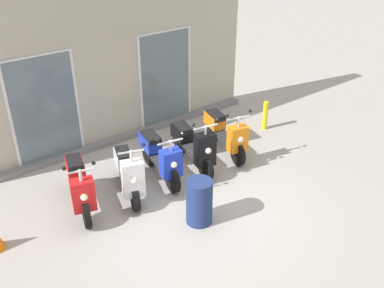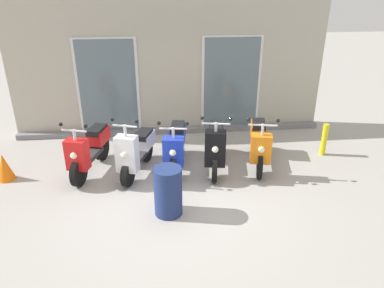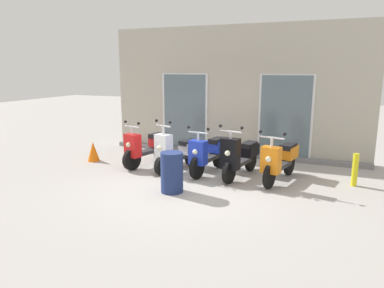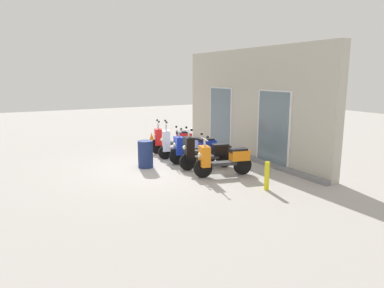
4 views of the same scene
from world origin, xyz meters
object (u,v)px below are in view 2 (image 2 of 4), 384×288
scooter_orange (259,142)px  traffic_cone (4,167)px  scooter_black (215,145)px  scooter_blue (176,146)px  trash_bin (168,191)px  scooter_white (136,151)px  scooter_red (90,149)px  curb_bollard (324,140)px

scooter_orange → traffic_cone: scooter_orange is taller
scooter_orange → scooter_black: bearing=-177.2°
scooter_blue → trash_bin: 1.55m
scooter_white → scooter_black: 1.54m
traffic_cone → scooter_blue: bearing=2.2°
scooter_red → scooter_blue: scooter_red is taller
scooter_white → curb_bollard: bearing=5.7°
scooter_white → trash_bin: size_ratio=1.80×
scooter_black → curb_bollard: 2.42m
traffic_cone → scooter_orange: bearing=1.3°
scooter_red → scooter_white: 0.91m
scooter_white → scooter_blue: (0.77, 0.12, 0.01)m
scooter_red → scooter_blue: bearing=-0.4°
scooter_white → traffic_cone: bearing=-179.9°
scooter_white → scooter_orange: (2.43, 0.11, 0.02)m
curb_bollard → trash_bin: (-3.40, -1.80, 0.06)m
scooter_white → scooter_black: scooter_white is taller
scooter_white → trash_bin: (0.54, -1.41, -0.06)m
scooter_red → curb_bollard: size_ratio=2.23×
curb_bollard → scooter_orange: bearing=-169.5°
scooter_black → scooter_orange: size_ratio=1.00×
curb_bollard → trash_bin: trash_bin is taller
scooter_blue → scooter_black: 0.78m
traffic_cone → trash_bin: trash_bin is taller
scooter_white → scooter_black: (1.54, 0.07, 0.03)m
trash_bin → scooter_orange: bearing=38.9°
scooter_blue → scooter_black: (0.77, -0.05, 0.02)m
traffic_cone → curb_bollard: bearing=3.5°
scooter_black → scooter_orange: 0.89m
curb_bollard → trash_bin: 3.85m
scooter_blue → traffic_cone: (-3.23, -0.13, -0.22)m
scooter_black → curb_bollard: (2.40, 0.32, -0.15)m
scooter_black → traffic_cone: scooter_black is taller
scooter_white → traffic_cone: 2.47m
scooter_blue → traffic_cone: bearing=-177.8°
scooter_blue → curb_bollard: scooter_blue is taller
scooter_white → trash_bin: 1.51m
scooter_white → scooter_black: size_ratio=0.89×
scooter_blue → scooter_orange: bearing=-0.4°
scooter_red → trash_bin: 2.11m
scooter_red → curb_bollard: scooter_red is taller
scooter_black → curb_bollard: bearing=7.7°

